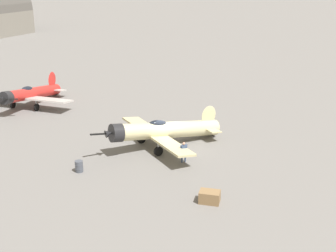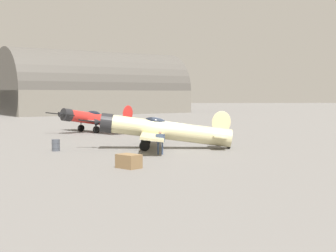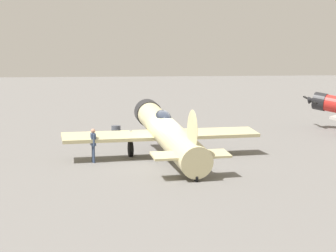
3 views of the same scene
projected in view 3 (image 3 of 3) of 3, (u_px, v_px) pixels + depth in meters
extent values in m
plane|color=slate|center=(168.00, 161.00, 25.97)|extent=(400.00, 400.00, 0.00)
cylinder|color=beige|center=(168.00, 133.00, 25.80)|extent=(10.15, 1.82, 2.64)
cylinder|color=#232326|center=(148.00, 113.00, 30.35)|extent=(1.14, 1.57, 1.62)
cone|color=#232326|center=(146.00, 111.00, 30.97)|extent=(0.65, 0.66, 0.70)
cube|color=black|center=(145.00, 110.00, 31.11)|extent=(2.84, 0.28, 0.45)
ellipsoid|color=black|center=(163.00, 117.00, 26.68)|extent=(1.80, 0.83, 0.89)
cube|color=#C6BC89|center=(162.00, 135.00, 26.98)|extent=(2.10, 10.50, 0.39)
ellipsoid|color=beige|center=(192.00, 131.00, 21.68)|extent=(1.71, 0.19, 1.96)
cube|color=#C6BC89|center=(191.00, 155.00, 21.99)|extent=(1.24, 3.44, 0.24)
cylinder|color=#999BA0|center=(131.00, 140.00, 27.20)|extent=(0.14, 0.14, 1.01)
cylinder|color=black|center=(131.00, 149.00, 27.26)|extent=(0.81, 0.23, 0.80)
cylinder|color=#999BA0|center=(188.00, 138.00, 27.98)|extent=(0.14, 0.14, 1.01)
cylinder|color=black|center=(188.00, 147.00, 28.04)|extent=(0.81, 0.23, 0.80)
cylinder|color=black|center=(196.00, 179.00, 21.33)|extent=(0.28, 0.11, 0.28)
cylinder|color=#232326|center=(320.00, 101.00, 39.65)|extent=(1.71, 1.76, 1.49)
cone|color=#232326|center=(312.00, 100.00, 40.01)|extent=(0.85, 0.84, 0.65)
cube|color=black|center=(310.00, 100.00, 40.09)|extent=(3.22, 0.99, 0.41)
cylinder|color=#384766|center=(93.00, 153.00, 25.76)|extent=(0.12, 0.12, 0.86)
cylinder|color=#384766|center=(94.00, 154.00, 25.47)|extent=(0.12, 0.12, 0.86)
cube|color=#384766|center=(93.00, 139.00, 25.53)|extent=(0.47, 0.24, 0.61)
sphere|color=tan|center=(93.00, 131.00, 25.48)|extent=(0.22, 0.22, 0.22)
cylinder|color=#384766|center=(92.00, 138.00, 25.80)|extent=(0.09, 0.09, 0.57)
cylinder|color=#384766|center=(94.00, 140.00, 25.26)|extent=(0.09, 0.09, 0.57)
cylinder|color=#474C56|center=(116.00, 132.00, 33.78)|extent=(0.61, 0.61, 0.89)
torus|color=#474C56|center=(116.00, 130.00, 33.75)|extent=(0.64, 0.64, 0.04)
torus|color=#474C56|center=(116.00, 135.00, 33.80)|extent=(0.64, 0.64, 0.04)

